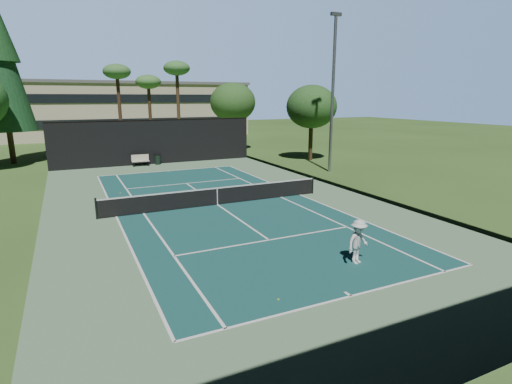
# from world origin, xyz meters

# --- Properties ---
(ground) EXTENTS (160.00, 160.00, 0.00)m
(ground) POSITION_xyz_m (0.00, 0.00, 0.00)
(ground) COLOR #345921
(ground) RESTS_ON ground
(apron_slab) EXTENTS (18.00, 32.00, 0.01)m
(apron_slab) POSITION_xyz_m (0.00, 0.00, 0.01)
(apron_slab) COLOR #5E855D
(apron_slab) RESTS_ON ground
(court_surface) EXTENTS (10.97, 23.77, 0.01)m
(court_surface) POSITION_xyz_m (0.00, 0.00, 0.01)
(court_surface) COLOR #174B48
(court_surface) RESTS_ON ground
(court_lines) EXTENTS (11.07, 23.87, 0.01)m
(court_lines) POSITION_xyz_m (0.00, 0.00, 0.02)
(court_lines) COLOR white
(court_lines) RESTS_ON ground
(tennis_net) EXTENTS (12.90, 0.10, 1.10)m
(tennis_net) POSITION_xyz_m (0.00, 0.00, 0.56)
(tennis_net) COLOR black
(tennis_net) RESTS_ON ground
(fence) EXTENTS (18.04, 32.05, 4.03)m
(fence) POSITION_xyz_m (0.00, 0.06, 2.01)
(fence) COLOR black
(fence) RESTS_ON ground
(player) EXTENTS (1.21, 0.90, 1.67)m
(player) POSITION_xyz_m (1.84, -9.92, 0.84)
(player) COLOR silver
(player) RESTS_ON ground
(tennis_ball_a) EXTENTS (0.07, 0.07, 0.07)m
(tennis_ball_a) POSITION_xyz_m (-2.13, -11.14, 0.03)
(tennis_ball_a) COLOR #B5D02F
(tennis_ball_a) RESTS_ON ground
(tennis_ball_b) EXTENTS (0.07, 0.07, 0.07)m
(tennis_ball_b) POSITION_xyz_m (-3.14, 3.16, 0.03)
(tennis_ball_b) COLOR yellow
(tennis_ball_b) RESTS_ON ground
(tennis_ball_c) EXTENTS (0.08, 0.08, 0.08)m
(tennis_ball_c) POSITION_xyz_m (3.13, 3.88, 0.04)
(tennis_ball_c) COLOR yellow
(tennis_ball_c) RESTS_ON ground
(tennis_ball_d) EXTENTS (0.06, 0.06, 0.06)m
(tennis_ball_d) POSITION_xyz_m (-4.63, 5.30, 0.03)
(tennis_ball_d) COLOR #BDDA31
(tennis_ball_d) RESTS_ON ground
(park_bench) EXTENTS (1.50, 0.45, 1.02)m
(park_bench) POSITION_xyz_m (-1.63, 15.35, 0.55)
(park_bench) COLOR #B9B199
(park_bench) RESTS_ON ground
(trash_bin) EXTENTS (0.56, 0.56, 0.95)m
(trash_bin) POSITION_xyz_m (-0.06, 15.59, 0.48)
(trash_bin) COLOR black
(trash_bin) RESTS_ON ground
(palm_a) EXTENTS (2.80, 2.80, 9.32)m
(palm_a) POSITION_xyz_m (-2.00, 24.00, 8.19)
(palm_a) COLOR #412A1B
(palm_a) RESTS_ON ground
(palm_b) EXTENTS (2.80, 2.80, 8.42)m
(palm_b) POSITION_xyz_m (1.50, 26.00, 7.36)
(palm_b) COLOR #3F2B1B
(palm_b) RESTS_ON ground
(palm_c) EXTENTS (2.80, 2.80, 9.77)m
(palm_c) POSITION_xyz_m (4.00, 23.00, 8.60)
(palm_c) COLOR #48331E
(palm_c) RESTS_ON ground
(decid_tree_a) EXTENTS (5.12, 5.12, 7.62)m
(decid_tree_a) POSITION_xyz_m (10.00, 22.00, 5.42)
(decid_tree_a) COLOR #46321E
(decid_tree_a) RESTS_ON ground
(decid_tree_b) EXTENTS (4.80, 4.80, 7.14)m
(decid_tree_b) POSITION_xyz_m (14.00, 12.00, 5.08)
(decid_tree_b) COLOR #43311D
(decid_tree_b) RESTS_ON ground
(campus_building) EXTENTS (40.50, 12.50, 8.30)m
(campus_building) POSITION_xyz_m (0.00, 45.98, 4.21)
(campus_building) COLOR #C4B798
(campus_building) RESTS_ON ground
(light_pole) EXTENTS (0.90, 0.25, 12.22)m
(light_pole) POSITION_xyz_m (12.00, 6.00, 6.46)
(light_pole) COLOR #909298
(light_pole) RESTS_ON ground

